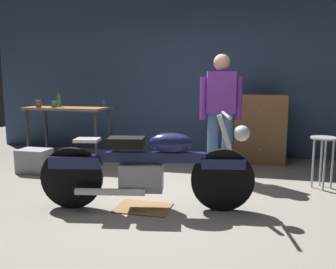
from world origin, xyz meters
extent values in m
plane|color=gray|center=(0.00, 0.00, 0.00)|extent=(12.00, 12.00, 0.00)
cube|color=#384C70|center=(0.00, 2.80, 1.55)|extent=(8.00, 0.12, 3.10)
cube|color=brown|center=(-1.88, 1.60, 0.88)|extent=(1.30, 0.64, 0.04)
cylinder|color=#2D2D33|center=(-2.47, 1.34, 0.43)|extent=(0.05, 0.05, 0.86)
cylinder|color=#2D2D33|center=(-1.29, 1.34, 0.43)|extent=(0.05, 0.05, 0.86)
cylinder|color=#2D2D33|center=(-2.47, 1.86, 0.43)|extent=(0.05, 0.05, 0.86)
cylinder|color=#2D2D33|center=(-1.29, 1.86, 0.43)|extent=(0.05, 0.05, 0.86)
cylinder|color=black|center=(0.75, -0.04, 0.32)|extent=(0.64, 0.19, 0.64)
cylinder|color=black|center=(-0.78, -0.33, 0.32)|extent=(0.64, 0.19, 0.64)
cube|color=#191E4C|center=(0.75, -0.04, 0.50)|extent=(0.46, 0.22, 0.10)
cube|color=#191E4C|center=(-0.73, -0.32, 0.50)|extent=(0.54, 0.28, 0.12)
cube|color=gray|center=(-0.06, -0.20, 0.34)|extent=(0.48, 0.32, 0.28)
cube|color=#191E4C|center=(0.03, -0.18, 0.55)|extent=(1.10, 0.31, 0.10)
ellipsoid|color=#191E4C|center=(0.23, -0.14, 0.70)|extent=(0.47, 0.30, 0.20)
cube|color=black|center=(-0.21, -0.22, 0.70)|extent=(0.40, 0.30, 0.10)
cube|color=silver|center=(-0.60, -0.30, 0.72)|extent=(0.27, 0.24, 0.03)
cylinder|color=silver|center=(0.80, -0.03, 0.65)|extent=(0.27, 0.10, 0.68)
cylinder|color=silver|center=(0.76, -0.04, 0.98)|extent=(0.14, 0.60, 0.03)
sphere|color=silver|center=(0.92, -0.01, 0.80)|extent=(0.16, 0.16, 0.16)
cylinder|color=silver|center=(-0.33, -0.39, 0.22)|extent=(0.70, 0.20, 0.07)
cylinder|color=#456A97|center=(0.69, 1.31, 0.44)|extent=(0.15, 0.15, 0.88)
cylinder|color=#456A97|center=(0.49, 1.27, 0.44)|extent=(0.15, 0.15, 0.88)
cube|color=#72339E|center=(0.59, 1.29, 1.16)|extent=(0.42, 0.29, 0.56)
cylinder|color=#72339E|center=(0.82, 1.34, 1.08)|extent=(0.09, 0.09, 0.58)
cylinder|color=#72339E|center=(0.35, 1.25, 1.08)|extent=(0.09, 0.09, 0.58)
sphere|color=tan|center=(0.59, 1.29, 1.56)|extent=(0.22, 0.22, 0.22)
cylinder|color=#B2B2B7|center=(1.87, 1.01, 0.63)|extent=(0.32, 0.32, 0.02)
cylinder|color=#B2B2B7|center=(1.98, 1.01, 0.31)|extent=(0.02, 0.02, 0.62)
cylinder|color=#B2B2B7|center=(1.87, 1.12, 0.31)|extent=(0.02, 0.02, 0.62)
cylinder|color=#B2B2B7|center=(1.76, 1.01, 0.31)|extent=(0.02, 0.02, 0.62)
cylinder|color=#B2B2B7|center=(1.87, 0.90, 0.31)|extent=(0.02, 0.02, 0.62)
cube|color=brown|center=(1.14, 2.30, 0.55)|extent=(0.80, 0.44, 1.10)
sphere|color=tan|center=(1.14, 2.07, 0.85)|extent=(0.04, 0.04, 0.04)
sphere|color=tan|center=(1.14, 2.07, 0.55)|extent=(0.04, 0.04, 0.04)
sphere|color=tan|center=(1.14, 2.07, 0.25)|extent=(0.04, 0.04, 0.04)
cube|color=olive|center=(-0.06, -0.19, 0.01)|extent=(0.56, 0.40, 0.01)
cube|color=gray|center=(-2.03, 0.85, 0.17)|extent=(0.44, 0.32, 0.34)
cylinder|color=#2D51AD|center=(-1.37, 1.83, 0.95)|extent=(0.08, 0.08, 0.10)
torus|color=#2D51AD|center=(-1.32, 1.83, 0.96)|extent=(0.06, 0.01, 0.06)
cylinder|color=#3D7F4C|center=(-2.04, 1.43, 0.95)|extent=(0.08, 0.08, 0.10)
torus|color=#3D7F4C|center=(-1.99, 1.43, 0.96)|extent=(0.06, 0.01, 0.06)
cylinder|color=brown|center=(-2.28, 1.38, 0.96)|extent=(0.08, 0.08, 0.11)
torus|color=brown|center=(-2.23, 1.38, 0.96)|extent=(0.06, 0.01, 0.06)
cylinder|color=#4C8C4C|center=(-2.03, 1.57, 0.99)|extent=(0.06, 0.06, 0.18)
cylinder|color=#4C8C4C|center=(-2.03, 1.57, 1.10)|extent=(0.03, 0.03, 0.05)
cylinder|color=black|center=(-2.03, 1.57, 1.14)|extent=(0.03, 0.03, 0.01)
camera|label=1|loc=(1.03, -3.53, 1.31)|focal=37.70mm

